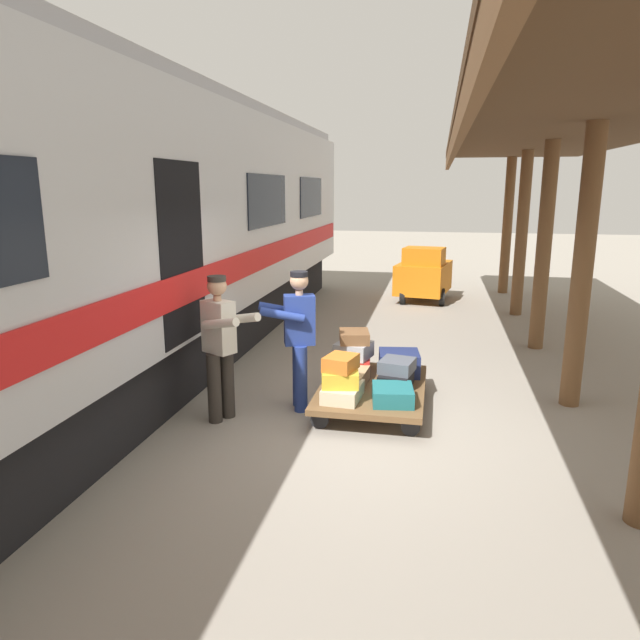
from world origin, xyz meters
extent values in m
plane|color=gray|center=(0.00, 0.00, 0.00)|extent=(60.00, 60.00, 0.00)
cylinder|color=brown|center=(-2.43, -9.36, 1.70)|extent=(0.24, 0.24, 3.40)
cylinder|color=brown|center=(-2.43, -6.69, 1.70)|extent=(0.24, 0.24, 3.40)
cylinder|color=brown|center=(-2.43, -4.01, 1.70)|extent=(0.24, 0.24, 3.40)
cylinder|color=brown|center=(-2.43, -1.34, 1.70)|extent=(0.24, 0.24, 3.40)
cube|color=#4E3520|center=(-2.43, 0.00, 3.48)|extent=(3.20, 19.52, 0.16)
cube|color=brown|center=(-0.88, 0.00, 3.25)|extent=(0.08, 19.52, 0.30)
cube|color=#B7BABF|center=(3.56, 0.00, 2.35)|extent=(3.00, 19.18, 2.90)
cube|color=black|center=(3.56, 0.00, 0.45)|extent=(2.55, 18.22, 0.90)
cube|color=#99999E|center=(3.56, 0.00, 3.90)|extent=(2.76, 18.80, 0.20)
cube|color=red|center=(2.05, 0.00, 1.55)|extent=(0.03, 18.80, 0.36)
cube|color=black|center=(2.05, -6.71, 2.45)|extent=(0.02, 2.11, 0.84)
cube|color=black|center=(2.05, -3.36, 2.45)|extent=(0.02, 2.11, 0.84)
cube|color=black|center=(2.11, 0.00, 1.95)|extent=(0.12, 1.10, 2.00)
cube|color=brown|center=(-0.01, -0.75, 0.24)|extent=(1.27, 1.91, 0.07)
cylinder|color=black|center=(-0.52, 0.01, 0.10)|extent=(0.21, 0.05, 0.21)
cylinder|color=black|center=(0.50, 0.01, 0.10)|extent=(0.21, 0.05, 0.21)
cylinder|color=black|center=(-0.52, -1.52, 0.10)|extent=(0.21, 0.05, 0.21)
cylinder|color=black|center=(0.50, -1.52, 0.10)|extent=(0.21, 0.05, 0.21)
cube|color=#AD231E|center=(0.27, -1.28, 0.38)|extent=(0.43, 0.59, 0.20)
cube|color=tan|center=(0.27, -0.75, 0.37)|extent=(0.45, 0.62, 0.17)
cube|color=black|center=(-0.30, -0.75, 0.37)|extent=(0.43, 0.58, 0.19)
cube|color=navy|center=(-0.30, -1.28, 0.43)|extent=(0.57, 0.56, 0.30)
cube|color=#1E666B|center=(-0.30, -0.23, 0.37)|extent=(0.52, 0.55, 0.18)
cube|color=beige|center=(0.27, -0.23, 0.36)|extent=(0.44, 0.60, 0.16)
cube|color=gold|center=(0.31, -0.23, 0.53)|extent=(0.48, 0.46, 0.18)
cube|color=#CC6B23|center=(0.30, -0.25, 0.71)|extent=(0.40, 0.46, 0.17)
cube|color=#4C515B|center=(-0.31, -0.77, 0.55)|extent=(0.46, 0.48, 0.15)
cube|color=#9EA0A5|center=(0.30, -1.25, 0.58)|extent=(0.51, 0.51, 0.20)
cube|color=brown|center=(0.30, -1.29, 0.75)|extent=(0.46, 0.51, 0.15)
cylinder|color=navy|center=(0.89, -0.64, 0.41)|extent=(0.16, 0.16, 0.82)
cylinder|color=navy|center=(0.82, -0.45, 0.41)|extent=(0.16, 0.16, 0.82)
cube|color=navy|center=(0.86, -0.54, 1.12)|extent=(0.41, 0.33, 0.60)
cylinder|color=tan|center=(0.86, -0.54, 1.45)|extent=(0.09, 0.09, 0.06)
sphere|color=tan|center=(0.86, -0.54, 1.59)|extent=(0.22, 0.22, 0.22)
cylinder|color=black|center=(0.86, -0.54, 1.67)|extent=(0.21, 0.21, 0.06)
cylinder|color=navy|center=(1.12, -0.62, 1.22)|extent=(0.53, 0.27, 0.21)
cylinder|color=navy|center=(1.01, -0.32, 1.22)|extent=(0.53, 0.27, 0.21)
cylinder|color=#332D28|center=(1.72, 0.07, 0.41)|extent=(0.16, 0.16, 0.82)
cylinder|color=#332D28|center=(1.63, -0.11, 0.41)|extent=(0.16, 0.16, 0.82)
cube|color=silver|center=(1.68, -0.02, 1.12)|extent=(0.42, 0.36, 0.60)
cylinder|color=tan|center=(1.68, -0.02, 1.45)|extent=(0.09, 0.09, 0.06)
sphere|color=tan|center=(1.68, -0.02, 1.59)|extent=(0.22, 0.22, 0.22)
cylinder|color=#332D28|center=(1.68, -0.02, 1.67)|extent=(0.21, 0.21, 0.06)
cylinder|color=silver|center=(1.56, 0.23, 1.22)|extent=(0.51, 0.34, 0.21)
cylinder|color=silver|center=(1.41, -0.06, 1.22)|extent=(0.51, 0.34, 0.21)
cube|color=orange|center=(-0.43, -7.93, 0.55)|extent=(1.37, 1.86, 0.70)
cube|color=orange|center=(-0.43, -7.58, 1.05)|extent=(1.01, 0.84, 0.50)
cylinder|color=black|center=(-0.88, -7.33, 0.20)|extent=(0.12, 0.40, 0.40)
cylinder|color=black|center=(0.02, -7.33, 0.20)|extent=(0.12, 0.40, 0.40)
cylinder|color=black|center=(-0.88, -8.53, 0.20)|extent=(0.12, 0.40, 0.40)
cylinder|color=black|center=(0.02, -8.53, 0.20)|extent=(0.12, 0.40, 0.40)
camera|label=1|loc=(-0.72, 5.98, 2.67)|focal=32.34mm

